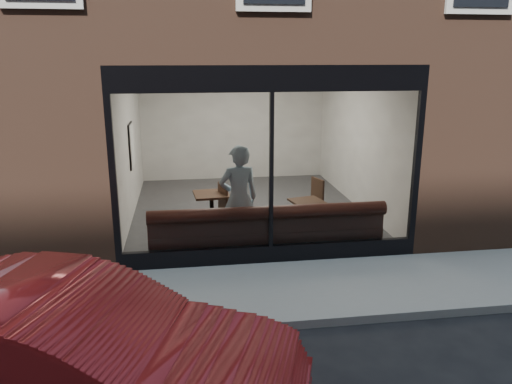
{
  "coord_description": "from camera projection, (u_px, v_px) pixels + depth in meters",
  "views": [
    {
      "loc": [
        -1.36,
        -5.57,
        3.34
      ],
      "look_at": [
        -0.19,
        2.4,
        1.13
      ],
      "focal_mm": 35.0,
      "sensor_mm": 36.0,
      "label": 1
    }
  ],
  "objects": [
    {
      "name": "cafe_floor",
      "position": [
        248.0,
        209.0,
        11.15
      ],
      "size": [
        6.0,
        6.0,
        0.0
      ],
      "primitive_type": "plane",
      "color": "#2D2D30",
      "rests_on": "ground"
    },
    {
      "name": "storefront_header",
      "position": [
        272.0,
        79.0,
        7.55
      ],
      "size": [
        5.0,
        0.1,
        0.4
      ],
      "primitive_type": "cube",
      "color": "black",
      "rests_on": "host_building_upper"
    },
    {
      "name": "wall_poster",
      "position": [
        132.0,
        145.0,
        10.58
      ],
      "size": [
        0.02,
        0.67,
        0.89
      ],
      "primitive_type": "cube",
      "color": "white",
      "rests_on": "cafe_wall_left"
    },
    {
      "name": "ground",
      "position": [
        298.0,
        325.0,
        6.39
      ],
      "size": [
        120.0,
        120.0,
        0.0
      ],
      "primitive_type": "plane",
      "color": "black",
      "rests_on": "ground"
    },
    {
      "name": "parked_car",
      "position": [
        68.0,
        360.0,
        4.46
      ],
      "size": [
        4.54,
        2.77,
        1.41
      ],
      "primitive_type": "imported",
      "rotation": [
        0.0,
        0.0,
        1.25
      ],
      "color": "maroon",
      "rests_on": "ground"
    },
    {
      "name": "cafe_wall_back",
      "position": [
        233.0,
        121.0,
        13.59
      ],
      "size": [
        5.0,
        0.0,
        5.0
      ],
      "primitive_type": "plane",
      "rotation": [
        1.57,
        0.0,
        0.0
      ],
      "color": "beige",
      "rests_on": "ground"
    },
    {
      "name": "person",
      "position": [
        239.0,
        199.0,
        8.64
      ],
      "size": [
        0.75,
        0.55,
        1.88
      ],
      "primitive_type": "imported",
      "rotation": [
        0.0,
        0.0,
        3.29
      ],
      "color": "#96B2C4",
      "rests_on": "cafe_floor"
    },
    {
      "name": "cafe_table_right",
      "position": [
        307.0,
        202.0,
        9.17
      ],
      "size": [
        0.67,
        0.67,
        0.04
      ],
      "primitive_type": "cube",
      "rotation": [
        0.0,
        0.0,
        0.22
      ],
      "color": "#321D13",
      "rests_on": "cafe_floor"
    },
    {
      "name": "cafe_chair_left",
      "position": [
        214.0,
        220.0,
        9.7
      ],
      "size": [
        0.52,
        0.52,
        0.04
      ],
      "primitive_type": "cube",
      "rotation": [
        0.0,
        0.0,
        3.46
      ],
      "color": "#321D13",
      "rests_on": "cafe_floor"
    },
    {
      "name": "cafe_ceiling",
      "position": [
        247.0,
        63.0,
        10.31
      ],
      "size": [
        6.0,
        6.0,
        0.0
      ],
      "primitive_type": "plane",
      "rotation": [
        3.14,
        0.0,
        0.0
      ],
      "color": "white",
      "rests_on": "host_building_upper"
    },
    {
      "name": "banquette",
      "position": [
        267.0,
        241.0,
        8.67
      ],
      "size": [
        4.0,
        0.55,
        0.45
      ],
      "primitive_type": "cube",
      "color": "#381B14",
      "rests_on": "cafe_floor"
    },
    {
      "name": "kerb_near",
      "position": [
        299.0,
        323.0,
        6.32
      ],
      "size": [
        40.0,
        0.1,
        0.12
      ],
      "primitive_type": "cube",
      "color": "gray",
      "rests_on": "ground"
    },
    {
      "name": "storefront_glass",
      "position": [
        272.0,
        172.0,
        7.9
      ],
      "size": [
        4.8,
        0.0,
        4.8
      ],
      "primitive_type": "plane",
      "rotation": [
        1.57,
        0.0,
        0.0
      ],
      "color": "white",
      "rests_on": "storefront_kick"
    },
    {
      "name": "host_building_pier_right",
      "position": [
        365.0,
        119.0,
        14.12
      ],
      "size": [
        2.5,
        12.0,
        3.2
      ],
      "primitive_type": "cube",
      "color": "brown",
      "rests_on": "ground"
    },
    {
      "name": "cafe_chair_right",
      "position": [
        309.0,
        213.0,
        10.13
      ],
      "size": [
        0.53,
        0.53,
        0.04
      ],
      "primitive_type": "cube",
      "rotation": [
        0.0,
        0.0,
        3.46
      ],
      "color": "#321D13",
      "rests_on": "cafe_floor"
    },
    {
      "name": "host_building_pier_left",
      "position": [
        91.0,
        124.0,
        13.07
      ],
      "size": [
        2.5,
        12.0,
        3.2
      ],
      "primitive_type": "cube",
      "color": "brown",
      "rests_on": "ground"
    },
    {
      "name": "cafe_wall_right",
      "position": [
        358.0,
        136.0,
        11.08
      ],
      "size": [
        0.0,
        6.0,
        6.0
      ],
      "primitive_type": "plane",
      "rotation": [
        1.57,
        0.0,
        -1.57
      ],
      "color": "beige",
      "rests_on": "ground"
    },
    {
      "name": "cafe_wall_left",
      "position": [
        129.0,
        142.0,
        10.39
      ],
      "size": [
        0.0,
        6.0,
        6.0
      ],
      "primitive_type": "plane",
      "rotation": [
        1.57,
        0.0,
        1.57
      ],
      "color": "beige",
      "rests_on": "ground"
    },
    {
      "name": "cafe_table_left",
      "position": [
        211.0,
        194.0,
        9.65
      ],
      "size": [
        0.71,
        0.71,
        0.04
      ],
      "primitive_type": "cube",
      "rotation": [
        0.0,
        0.0,
        0.08
      ],
      "color": "#321D13",
      "rests_on": "cafe_floor"
    },
    {
      "name": "storefront_mullion",
      "position": [
        271.0,
        172.0,
        7.93
      ],
      "size": [
        0.06,
        0.1,
        2.5
      ],
      "primitive_type": "cube",
      "color": "black",
      "rests_on": "storefront_kick"
    },
    {
      "name": "host_building_backfill",
      "position": [
        224.0,
        110.0,
        16.46
      ],
      "size": [
        5.0,
        6.0,
        3.2
      ],
      "primitive_type": "cube",
      "color": "brown",
      "rests_on": "ground"
    },
    {
      "name": "storefront_kick",
      "position": [
        271.0,
        254.0,
        8.3
      ],
      "size": [
        5.0,
        0.1,
        0.3
      ],
      "primitive_type": "cube",
      "color": "black",
      "rests_on": "ground"
    },
    {
      "name": "sidewalk_near",
      "position": [
        283.0,
        290.0,
        7.34
      ],
      "size": [
        40.0,
        2.0,
        0.01
      ],
      "primitive_type": "cube",
      "color": "gray",
      "rests_on": "ground"
    }
  ]
}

